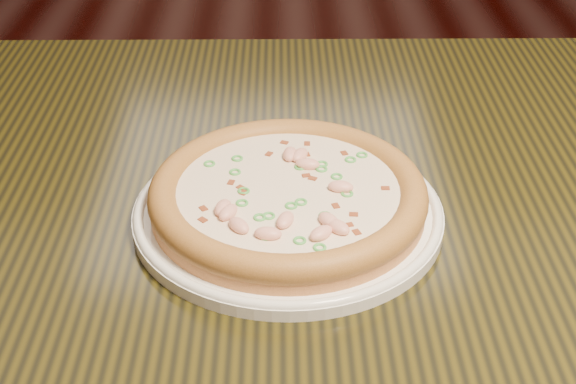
{
  "coord_description": "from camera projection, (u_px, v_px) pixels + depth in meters",
  "views": [
    {
      "loc": [
        0.06,
        -1.62,
        1.19
      ],
      "look_at": [
        0.07,
        -0.98,
        0.78
      ],
      "focal_mm": 50.0,
      "sensor_mm": 36.0,
      "label": 1
    }
  ],
  "objects": [
    {
      "name": "plate",
      "position": [
        288.0,
        211.0,
        0.77
      ],
      "size": [
        0.3,
        0.3,
        0.02
      ],
      "color": "white",
      "rests_on": "hero_table"
    },
    {
      "name": "ground",
      "position": [
        258.0,
        240.0,
        2.01
      ],
      "size": [
        9.0,
        9.0,
        0.0
      ],
      "primitive_type": "plane",
      "color": "black"
    },
    {
      "name": "pizza",
      "position": [
        288.0,
        195.0,
        0.76
      ],
      "size": [
        0.26,
        0.26,
        0.03
      ],
      "color": "#CF8051",
      "rests_on": "plate"
    },
    {
      "name": "hero_table",
      "position": [
        398.0,
        266.0,
        0.87
      ],
      "size": [
        1.2,
        0.8,
        0.75
      ],
      "color": "black",
      "rests_on": "ground"
    }
  ]
}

